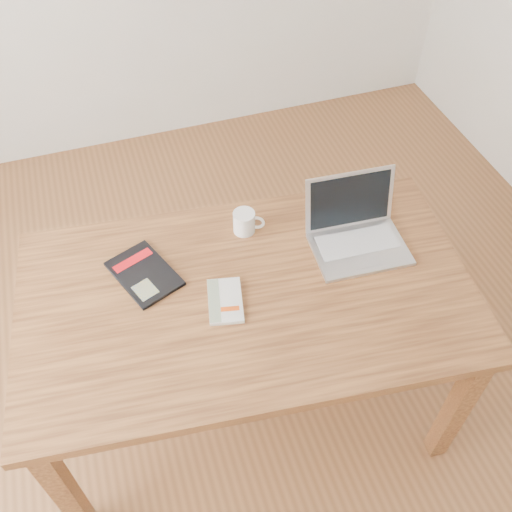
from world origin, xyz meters
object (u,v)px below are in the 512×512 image
object	(u,v)px
black_guidebook	(144,274)
laptop	(356,231)
desk	(248,308)
coffee_mug	(245,222)
white_guidebook	(225,301)

from	to	relation	value
black_guidebook	laptop	bearing A→B (deg)	-27.71
laptop	black_guidebook	bearing A→B (deg)	177.79
desk	coffee_mug	bearing A→B (deg)	80.27
black_guidebook	laptop	size ratio (longest dim) A/B	0.86
laptop	white_guidebook	bearing A→B (deg)	-163.26
desk	white_guidebook	size ratio (longest dim) A/B	7.99
desk	laptop	world-z (taller)	laptop
black_guidebook	coffee_mug	distance (m)	0.40
desk	black_guidebook	distance (m)	0.37
desk	laptop	xyz separation A→B (m)	(0.44, 0.10, 0.14)
desk	coffee_mug	world-z (taller)	coffee_mug
white_guidebook	laptop	xyz separation A→B (m)	(0.52, 0.12, 0.04)
laptop	coffee_mug	distance (m)	0.40
coffee_mug	black_guidebook	bearing A→B (deg)	-143.78
black_guidebook	laptop	world-z (taller)	laptop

